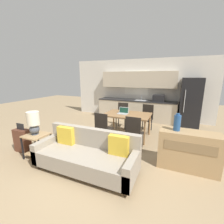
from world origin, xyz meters
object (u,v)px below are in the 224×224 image
table_lamp (34,122)px  side_table (37,142)px  dining_chair_far_right (147,117)px  refrigerator (190,102)px  laptop (123,112)px  dining_chair_far_left (122,114)px  dining_chair_near_left (103,127)px  suitcase (22,140)px  dining_chair_near_right (134,132)px  credenza (188,151)px  dining_table (127,116)px  couch (87,154)px  vase (177,123)px

table_lamp → side_table: bearing=-6.1°
dining_chair_far_right → refrigerator: bearing=47.8°
table_lamp → laptop: table_lamp is taller
dining_chair_far_left → dining_chair_near_left: same height
refrigerator → suitcase: bearing=-135.2°
dining_chair_near_right → suitcase: (-2.67, -1.22, -0.20)m
credenza → table_lamp: bearing=-165.0°
dining_chair_far_left → dining_chair_near_right: (0.92, -1.67, 0.00)m
dining_table → suitcase: size_ratio=1.87×
couch → dining_chair_far_right: (0.69, 2.89, 0.18)m
side_table → refrigerator: bearing=49.7°
refrigerator → dining_chair_far_left: 2.70m
credenza → dining_chair_near_right: 1.32m
dining_table → credenza: (1.72, -1.20, -0.28)m
dining_chair_far_left → dining_chair_far_right: bearing=-4.4°
dining_table → couch: bearing=-96.2°
dining_table → side_table: size_ratio=2.46×
couch → table_lamp: size_ratio=3.87×
suitcase → vase: bearing=12.9°
refrigerator → dining_table: bearing=-133.1°
vase → table_lamp: bearing=-163.9°
dining_table → couch: 2.09m
credenza → dining_chair_far_right: (-1.25, 2.05, 0.10)m
vase → dining_chair_near_right: vase is taller
dining_table → dining_chair_near_right: size_ratio=1.51×
dining_chair_far_left → suitcase: bearing=-126.5°
vase → dining_chair_far_left: size_ratio=0.39×
dining_chair_near_left → laptop: (0.32, 0.81, 0.30)m
dining_chair_far_right → dining_chair_near_left: (-0.93, -1.67, 0.00)m
table_lamp → vase: 3.22m
vase → dining_chair_near_right: (-1.00, 0.38, -0.49)m
dining_table → table_lamp: (-1.64, -2.10, 0.19)m
refrigerator → dining_table: 2.81m
dining_table → dining_chair_near_right: dining_chair_near_right is taller
dining_chair_near_right → dining_chair_far_left: bearing=-59.2°
dining_table → dining_chair_far_right: dining_chair_far_right is taller
dining_chair_near_left → side_table: bearing=50.9°
dining_chair_far_right → laptop: size_ratio=2.88×
dining_chair_far_right → suitcase: (-2.68, -2.89, -0.20)m
dining_table → laptop: 0.18m
dining_chair_far_right → dining_chair_near_right: bearing=-82.3°
credenza → dining_chair_near_right: size_ratio=1.25×
laptop → couch: bearing=-90.6°
table_lamp → dining_chair_near_right: table_lamp is taller
couch → dining_chair_far_right: bearing=76.6°
table_lamp → laptop: bearing=54.4°
laptop → suitcase: 2.95m
dining_table → dining_chair_far_right: 0.98m
credenza → dining_chair_far_right: size_ratio=1.25×
dining_chair_far_right → dining_chair_far_left: 0.93m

